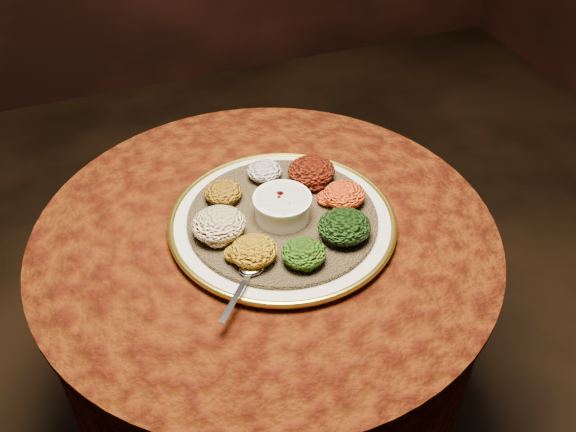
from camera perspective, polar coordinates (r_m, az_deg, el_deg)
name	(u,v)px	position (r m, az deg, el deg)	size (l,w,h in m)	color
table	(267,291)	(1.44, -1.87, -6.64)	(0.96, 0.96, 0.73)	black
platter	(282,222)	(1.32, -0.50, -0.54)	(0.59, 0.59, 0.02)	silver
injera	(282,218)	(1.31, -0.50, -0.18)	(0.39, 0.39, 0.01)	brown
stew_bowl	(282,206)	(1.29, -0.51, 0.94)	(0.12, 0.12, 0.05)	white
spoon	(249,273)	(1.19, -3.44, -5.06)	(0.12, 0.13, 0.01)	silver
portion_ayib	(264,171)	(1.40, -2.11, 4.03)	(0.08, 0.07, 0.04)	silver
portion_kitfo	(311,171)	(1.39, 2.09, 4.02)	(0.10, 0.10, 0.05)	black
portion_tikil	(344,195)	(1.33, 5.00, 1.90)	(0.09, 0.08, 0.04)	orange
portion_gomen	(344,226)	(1.25, 5.03, -0.93)	(0.11, 0.10, 0.05)	black
portion_mixveg	(304,253)	(1.20, 1.42, -3.31)	(0.09, 0.08, 0.04)	#8C3409
portion_kik	(254,251)	(1.20, -3.07, -3.12)	(0.09, 0.09, 0.04)	#B2820F
portion_timatim	(219,224)	(1.26, -6.17, -0.74)	(0.11, 0.10, 0.05)	maroon
portion_shiro	(223,192)	(1.35, -5.77, 2.12)	(0.08, 0.08, 0.04)	#8B6010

